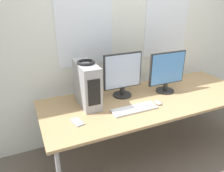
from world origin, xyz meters
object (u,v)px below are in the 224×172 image
object	(u,v)px
monitor_main	(123,74)
mouse	(158,103)
monitor_right_near	(167,72)
pc_tower	(87,84)
keyboard	(134,109)
headphones	(86,62)
cell_phone	(77,122)

from	to	relation	value
monitor_main	mouse	world-z (taller)	monitor_main
mouse	monitor_right_near	bearing A→B (deg)	41.88
monitor_right_near	mouse	xyz separation A→B (m)	(-0.26, -0.23, -0.23)
pc_tower	monitor_right_near	bearing A→B (deg)	-4.37
keyboard	mouse	world-z (taller)	mouse
headphones	monitor_main	world-z (taller)	monitor_main
monitor_main	keyboard	distance (m)	0.43
headphones	mouse	distance (m)	0.86
headphones	monitor_right_near	world-z (taller)	monitor_right_near
pc_tower	mouse	xyz separation A→B (m)	(0.68, -0.30, -0.21)
headphones	keyboard	distance (m)	0.67
pc_tower	cell_phone	size ratio (longest dim) A/B	2.71
mouse	cell_phone	world-z (taller)	mouse
headphones	cell_phone	size ratio (longest dim) A/B	1.09
cell_phone	keyboard	bearing A→B (deg)	-14.98
headphones	cell_phone	world-z (taller)	headphones
headphones	monitor_main	xyz separation A→B (m)	(0.42, 0.03, -0.20)
monitor_right_near	keyboard	size ratio (longest dim) A/B	1.02
monitor_right_near	pc_tower	bearing A→B (deg)	175.63
monitor_right_near	keyboard	xyz separation A→B (m)	(-0.55, -0.25, -0.24)
monitor_main	monitor_right_near	size ratio (longest dim) A/B	1.03
monitor_right_near	mouse	distance (m)	0.42
keyboard	pc_tower	bearing A→B (deg)	140.43
monitor_main	mouse	xyz separation A→B (m)	(0.26, -0.33, -0.24)
pc_tower	headphones	bearing A→B (deg)	90.00
pc_tower	mouse	world-z (taller)	pc_tower
monitor_main	monitor_right_near	xyz separation A→B (m)	(0.51, -0.10, -0.01)
pc_tower	keyboard	world-z (taller)	pc_tower
pc_tower	mouse	size ratio (longest dim) A/B	4.65
pc_tower	monitor_right_near	distance (m)	0.94
keyboard	headphones	bearing A→B (deg)	140.35
monitor_right_near	cell_phone	bearing A→B (deg)	-168.38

